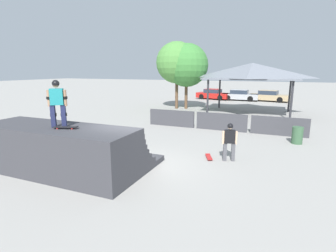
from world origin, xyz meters
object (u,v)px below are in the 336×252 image
trash_bin (297,135)px  parked_car_silver (240,95)px  skater_on_deck (57,100)px  tree_beside_pavilion (187,65)px  parked_car_tan (269,96)px  bystander_walking (230,139)px  skateboard_on_ground (209,157)px  parked_car_red (213,94)px  tree_far_back (177,63)px  skateboard_on_deck (66,127)px

trash_bin → parked_car_silver: parked_car_silver is taller
trash_bin → parked_car_silver: bearing=106.2°
skater_on_deck → tree_beside_pavilion: bearing=61.8°
trash_bin → parked_car_tan: 18.70m
bystander_walking → skateboard_on_ground: (-0.82, 0.01, -0.85)m
skateboard_on_ground → parked_car_red: bearing=-10.0°
skateboard_on_ground → tree_far_back: 15.00m
skateboard_on_ground → trash_bin: (3.51, 3.88, 0.37)m
skateboard_on_ground → parked_car_red: (-5.06, 22.19, 0.54)m
skateboard_on_ground → tree_beside_pavilion: bearing=0.0°
bystander_walking → skateboard_on_ground: size_ratio=2.01×
parked_car_silver → tree_beside_pavilion: bearing=-110.7°
trash_bin → parked_car_red: bearing=115.1°
skateboard_on_ground → tree_far_back: size_ratio=0.13×
skateboard_on_deck → parked_car_silver: skateboard_on_deck is taller
skater_on_deck → parked_car_tan: size_ratio=0.35×
bystander_walking → skateboard_on_ground: 1.19m
skateboard_on_ground → tree_far_back: (-6.41, 12.89, 4.20)m
skateboard_on_ground → trash_bin: bearing=-65.0°
parked_car_red → parked_car_silver: bearing=10.0°
trash_bin → parked_car_silver: size_ratio=0.20×
trash_bin → parked_car_tan: size_ratio=0.19×
parked_car_red → parked_car_tan: bearing=13.5°
bystander_walking → parked_car_silver: 22.29m
skateboard_on_ground → parked_car_red: parked_car_red is taller
skater_on_deck → parked_car_red: 25.94m
tree_far_back → skateboard_on_ground: bearing=-63.6°
parked_car_red → trash_bin: bearing=-53.8°
skateboard_on_deck → trash_bin: (7.46, 7.63, -1.32)m
parked_car_red → parked_car_silver: same height
parked_car_red → parked_car_tan: size_ratio=0.94×
skateboard_on_deck → tree_beside_pavilion: 17.05m
skateboard_on_ground → tree_far_back: tree_far_back is taller
parked_car_silver → skateboard_on_deck: bearing=-93.1°
skater_on_deck → skateboard_on_deck: size_ratio=1.90×
skater_on_deck → tree_beside_pavilion: tree_beside_pavilion is taller
tree_beside_pavilion → parked_car_tan: (6.97, 9.39, -3.41)m
tree_beside_pavilion → tree_far_back: 0.93m
skateboard_on_deck → trash_bin: skateboard_on_deck is taller
bystander_walking → tree_far_back: tree_far_back is taller
skater_on_deck → parked_car_tan: bearing=45.3°
tree_far_back → parked_car_red: (1.34, 9.30, -3.65)m
tree_beside_pavilion → tree_far_back: size_ratio=0.97×
skater_on_deck → tree_far_back: bearing=64.9°
skater_on_deck → parked_car_tan: 26.83m
bystander_walking → trash_bin: 4.75m
skater_on_deck → bystander_walking: size_ratio=1.03×
skateboard_on_deck → trash_bin: bearing=25.7°
skateboard_on_deck → skateboard_on_ground: (3.95, 3.75, -1.69)m
tree_far_back → parked_car_silver: tree_far_back is taller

